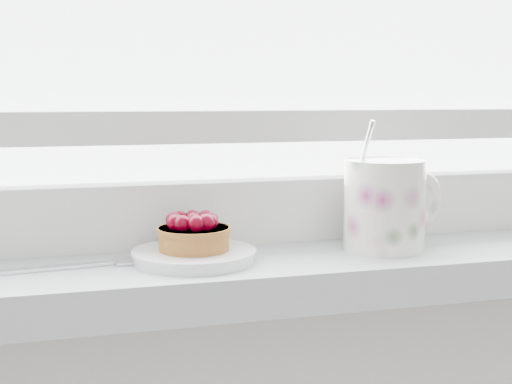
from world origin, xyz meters
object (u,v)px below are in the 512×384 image
object	(u,v)px
saucer	(194,256)
floral_mug	(387,203)
raspberry_tart	(194,233)
fork	(75,266)

from	to	relation	value
saucer	floral_mug	distance (m)	0.21
saucer	floral_mug	size ratio (longest dim) A/B	0.89
raspberry_tart	floral_mug	xyz separation A→B (m)	(0.21, -0.00, 0.02)
saucer	raspberry_tart	world-z (taller)	raspberry_tart
floral_mug	fork	bearing A→B (deg)	178.68
raspberry_tart	floral_mug	world-z (taller)	floral_mug
saucer	floral_mug	bearing A→B (deg)	-0.12
saucer	raspberry_tart	xyz separation A→B (m)	(-0.00, -0.00, 0.02)
raspberry_tart	floral_mug	distance (m)	0.21
raspberry_tart	saucer	bearing A→B (deg)	25.99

